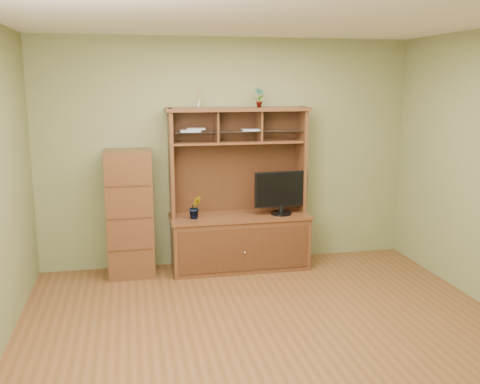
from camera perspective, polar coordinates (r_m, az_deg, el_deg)
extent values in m
cube|color=brown|center=(4.94, 3.18, -14.71)|extent=(4.50, 4.00, 0.02)
cube|color=white|center=(4.46, 3.58, 18.40)|extent=(4.50, 4.00, 0.02)
cube|color=olive|center=(6.45, -1.28, 4.19)|extent=(4.50, 0.02, 2.70)
cube|color=olive|center=(2.68, 14.67, -6.81)|extent=(4.50, 0.02, 2.70)
cube|color=#421F13|center=(6.39, -0.04, -5.43)|extent=(1.60, 0.55, 0.62)
cube|color=#3A1C0F|center=(6.13, 0.49, -6.18)|extent=(1.50, 0.01, 0.50)
sphere|color=silver|center=(6.12, 0.52, -6.49)|extent=(0.02, 0.02, 0.02)
cube|color=#421F13|center=(6.30, -0.04, -2.60)|extent=(1.64, 0.59, 0.03)
cube|color=#421F13|center=(6.17, -7.36, 3.06)|extent=(0.04, 0.35, 1.25)
cube|color=#421F13|center=(6.47, 6.56, 3.48)|extent=(0.04, 0.35, 1.25)
cube|color=#3A1C0F|center=(6.43, -0.52, 3.50)|extent=(1.52, 0.02, 1.25)
cube|color=#421F13|center=(6.22, -0.23, 8.82)|extent=(1.66, 0.40, 0.04)
cube|color=#421F13|center=(6.25, -0.23, 5.34)|extent=(1.52, 0.32, 0.02)
cube|color=#421F13|center=(6.18, -2.55, 7.00)|extent=(0.02, 0.31, 0.35)
cube|color=#421F13|center=(6.28, 2.05, 7.08)|extent=(0.02, 0.31, 0.35)
cube|color=silver|center=(6.22, -0.21, 6.52)|extent=(1.50, 0.27, 0.01)
cylinder|color=black|center=(6.35, 4.39, -2.26)|extent=(0.25, 0.25, 0.02)
cylinder|color=black|center=(6.34, 4.40, -1.80)|extent=(0.05, 0.05, 0.08)
cube|color=black|center=(6.29, 4.43, 0.31)|extent=(0.65, 0.10, 0.42)
imported|color=#21541C|center=(6.13, -4.81, -1.62)|extent=(0.16, 0.13, 0.27)
imported|color=#2B6A25|center=(6.26, 2.03, 10.08)|extent=(0.14, 0.11, 0.23)
cylinder|color=silver|center=(6.14, -4.51, 9.37)|extent=(0.05, 0.05, 0.09)
cylinder|color=olive|center=(6.13, -4.53, 10.57)|extent=(0.03, 0.03, 0.17)
cube|color=#B6B6BC|center=(6.14, -5.36, 6.54)|extent=(0.23, 0.17, 0.02)
cube|color=#B6B6BC|center=(6.15, -4.71, 6.74)|extent=(0.23, 0.19, 0.02)
cube|color=#B6B6BC|center=(6.26, 1.19, 6.67)|extent=(0.23, 0.18, 0.02)
cube|color=#421F13|center=(6.20, -11.67, -2.25)|extent=(0.52, 0.46, 1.44)
cube|color=#3A1C0F|center=(6.07, -11.52, -6.09)|extent=(0.48, 0.01, 0.02)
cube|color=#3A1C0F|center=(5.97, -11.66, -2.78)|extent=(0.48, 0.01, 0.01)
cube|color=#3A1C0F|center=(5.89, -11.80, 0.62)|extent=(0.48, 0.01, 0.02)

